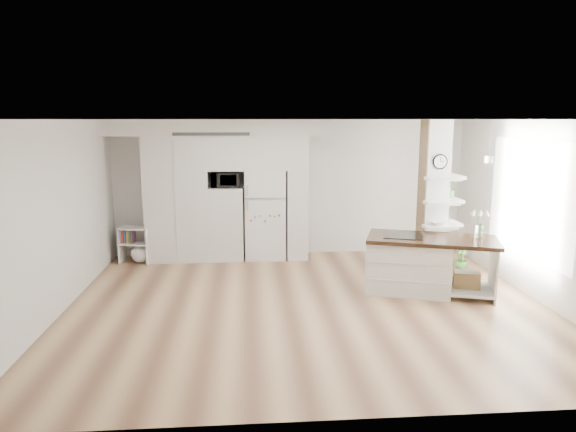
# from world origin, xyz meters

# --- Properties ---
(floor) EXTENTS (7.00, 6.00, 0.01)m
(floor) POSITION_xyz_m (0.00, 0.00, 0.00)
(floor) COLOR tan
(floor) RESTS_ON ground
(room) EXTENTS (7.04, 6.04, 2.72)m
(room) POSITION_xyz_m (0.00, 0.00, 1.86)
(room) COLOR white
(room) RESTS_ON ground
(cabinet_wall) EXTENTS (4.00, 0.71, 2.70)m
(cabinet_wall) POSITION_xyz_m (-1.45, 2.67, 1.51)
(cabinet_wall) COLOR white
(cabinet_wall) RESTS_ON floor
(refrigerator) EXTENTS (0.78, 0.69, 1.75)m
(refrigerator) POSITION_xyz_m (-0.53, 2.68, 0.88)
(refrigerator) COLOR white
(refrigerator) RESTS_ON floor
(column) EXTENTS (0.69, 0.90, 2.70)m
(column) POSITION_xyz_m (2.38, 1.13, 1.35)
(column) COLOR silver
(column) RESTS_ON floor
(window) EXTENTS (0.00, 2.40, 2.40)m
(window) POSITION_xyz_m (3.48, 0.30, 1.50)
(window) COLOR white
(window) RESTS_ON room
(pendant_light) EXTENTS (0.12, 0.12, 0.10)m
(pendant_light) POSITION_xyz_m (1.70, 0.15, 2.12)
(pendant_light) COLOR white
(pendant_light) RESTS_ON room
(kitchen_island) EXTENTS (2.17, 1.52, 1.46)m
(kitchen_island) POSITION_xyz_m (1.80, 0.46, 0.46)
(kitchen_island) COLOR white
(kitchen_island) RESTS_ON floor
(bookshelf) EXTENTS (0.64, 0.44, 0.69)m
(bookshelf) POSITION_xyz_m (-2.97, 2.50, 0.30)
(bookshelf) COLOR white
(bookshelf) RESTS_ON floor
(floor_plant_a) EXTENTS (0.24, 0.20, 0.43)m
(floor_plant_a) POSITION_xyz_m (2.14, 0.84, 0.22)
(floor_plant_a) COLOR #458234
(floor_plant_a) RESTS_ON floor
(floor_plant_b) EXTENTS (0.31, 0.31, 0.43)m
(floor_plant_b) POSITION_xyz_m (3.00, 1.52, 0.21)
(floor_plant_b) COLOR #458234
(floor_plant_b) RESTS_ON floor
(microwave) EXTENTS (0.54, 0.37, 0.30)m
(microwave) POSITION_xyz_m (-1.27, 2.62, 1.57)
(microwave) COLOR #2D2D2D
(microwave) RESTS_ON cabinet_wall
(shelf_plant) EXTENTS (0.27, 0.23, 0.30)m
(shelf_plant) POSITION_xyz_m (2.63, 1.30, 1.52)
(shelf_plant) COLOR #458234
(shelf_plant) RESTS_ON column
(decor_bowl) EXTENTS (0.22, 0.22, 0.05)m
(decor_bowl) POSITION_xyz_m (2.30, 0.90, 1.00)
(decor_bowl) COLOR white
(decor_bowl) RESTS_ON column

